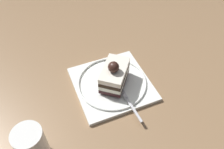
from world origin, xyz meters
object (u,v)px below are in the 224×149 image
object	(u,v)px
dessert_plate	(112,83)
cake_slice	(114,75)
drink_glass_near	(33,147)
fork	(129,102)

from	to	relation	value
dessert_plate	cake_slice	world-z (taller)	cake_slice
dessert_plate	cake_slice	size ratio (longest dim) A/B	1.99
dessert_plate	cake_slice	distance (m)	0.04
dessert_plate	drink_glass_near	world-z (taller)	drink_glass_near
dessert_plate	cake_slice	bearing A→B (deg)	134.71
dessert_plate	fork	distance (m)	0.09
dessert_plate	drink_glass_near	size ratio (longest dim) A/B	2.18
fork	dessert_plate	bearing A→B (deg)	-88.85
cake_slice	fork	world-z (taller)	cake_slice
cake_slice	fork	size ratio (longest dim) A/B	0.92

